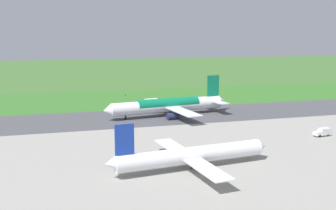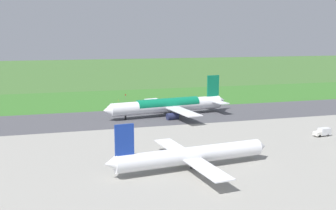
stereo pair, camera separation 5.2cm
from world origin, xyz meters
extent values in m
plane|color=#3D662D|center=(0.00, 0.00, 0.00)|extent=(800.00, 800.00, 0.00)
cube|color=#47474C|center=(0.00, 0.00, 0.03)|extent=(600.00, 34.71, 0.06)
cube|color=gray|center=(0.00, 67.19, 0.03)|extent=(440.00, 110.00, 0.05)
cube|color=#346B27|center=(0.00, -41.43, 0.02)|extent=(600.00, 80.00, 0.04)
cylinder|color=white|center=(-0.12, 0.00, 4.20)|extent=(48.24, 12.28, 5.20)
cone|color=white|center=(25.10, 3.79, 4.20)|extent=(3.70, 5.33, 4.94)
cone|color=white|center=(-25.04, -3.75, 4.80)|extent=(4.12, 4.89, 4.42)
cube|color=#0C724C|center=(-21.00, -3.14, 11.30)|extent=(5.61, 1.33, 9.00)
cube|color=white|center=(-21.82, 2.30, 5.00)|extent=(5.29, 9.49, 0.36)
cube|color=white|center=(-20.18, -8.58, 5.00)|extent=(5.29, 9.49, 0.36)
cube|color=white|center=(-2.74, 10.73, 3.80)|extent=(9.21, 22.65, 0.35)
cube|color=white|center=(0.53, -11.03, 3.80)|extent=(9.21, 22.65, 0.35)
cylinder|color=#23284C|center=(0.25, 7.64, 1.32)|extent=(4.87, 3.44, 2.80)
cylinder|color=#23284C|center=(2.48, -7.19, 1.32)|extent=(4.87, 3.44, 2.80)
cylinder|color=black|center=(17.92, 2.71, 1.71)|extent=(0.70, 0.70, 3.42)
cylinder|color=black|center=(-3.68, 3.51, 1.71)|extent=(0.70, 0.70, 3.42)
cylinder|color=black|center=(-2.49, -4.40, 1.71)|extent=(0.70, 0.70, 3.42)
cylinder|color=#0C724C|center=(-0.12, 0.00, 4.72)|extent=(26.88, 9.10, 5.23)
cylinder|color=white|center=(11.87, 63.86, 3.39)|extent=(38.91, 8.64, 4.19)
cone|color=white|center=(-8.54, 61.48, 3.39)|extent=(2.86, 4.23, 3.98)
cone|color=white|center=(32.05, 66.21, 3.87)|extent=(3.21, 3.87, 3.56)
cube|color=#19389E|center=(28.78, 65.83, 9.11)|extent=(4.53, 0.92, 7.25)
cube|color=white|center=(13.70, 55.15, 3.06)|extent=(6.86, 18.17, 0.28)
cube|color=white|center=(11.65, 72.76, 3.06)|extent=(6.86, 18.17, 0.28)
cylinder|color=black|center=(11.87, 63.86, 0.64)|extent=(0.64, 0.64, 1.29)
cube|color=silver|center=(-37.71, 45.73, 1.10)|extent=(2.43, 2.43, 1.30)
cube|color=silver|center=(-40.49, 45.43, 1.55)|extent=(4.03, 2.70, 2.20)
cylinder|color=black|center=(-37.82, 46.73, 0.45)|extent=(0.93, 0.40, 0.90)
cylinder|color=black|center=(-37.60, 44.74, 0.45)|extent=(0.93, 0.40, 0.90)
cylinder|color=black|center=(-41.20, 46.35, 0.45)|extent=(0.93, 0.40, 0.90)
cylinder|color=black|center=(-40.98, 44.37, 0.45)|extent=(0.93, 0.40, 0.90)
cylinder|color=slate|center=(9.57, -46.14, 1.05)|extent=(0.10, 0.10, 2.09)
cube|color=red|center=(9.57, -46.16, 2.39)|extent=(0.60, 0.04, 0.60)
cone|color=orange|center=(14.02, -42.62, 0.28)|extent=(0.40, 0.40, 0.55)
camera|label=1|loc=(42.74, 151.62, 32.42)|focal=41.97mm
camera|label=2|loc=(42.69, 151.63, 32.42)|focal=41.97mm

